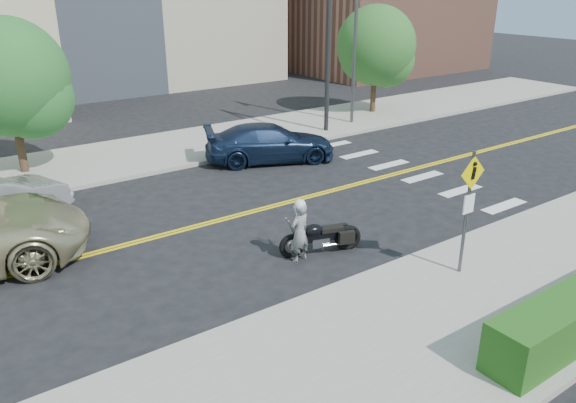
% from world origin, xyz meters
% --- Properties ---
extents(ground_plane, '(120.00, 120.00, 0.00)m').
position_xyz_m(ground_plane, '(0.00, 0.00, 0.00)').
color(ground_plane, black).
rests_on(ground_plane, ground).
extents(sidewalk_near, '(60.00, 5.00, 0.15)m').
position_xyz_m(sidewalk_near, '(0.00, -7.50, 0.07)').
color(sidewalk_near, '#9E9B91').
rests_on(sidewalk_near, ground_plane).
extents(sidewalk_far, '(60.00, 5.00, 0.15)m').
position_xyz_m(sidewalk_far, '(0.00, 7.50, 0.07)').
color(sidewalk_far, '#9E9B91').
rests_on(sidewalk_far, ground_plane).
extents(lamp_post, '(0.16, 0.16, 8.00)m').
position_xyz_m(lamp_post, '(12.00, 6.50, 4.15)').
color(lamp_post, '#4C4C51').
rests_on(lamp_post, sidewalk_far).
extents(traffic_light, '(0.28, 4.50, 7.00)m').
position_xyz_m(traffic_light, '(10.00, 5.08, 4.67)').
color(traffic_light, black).
rests_on(traffic_light, sidewalk_far).
extents(pedestrian_sign, '(0.78, 0.08, 3.00)m').
position_xyz_m(pedestrian_sign, '(4.20, -6.31, 1.96)').
color(pedestrian_sign, '#4C4C51').
rests_on(pedestrian_sign, sidewalk_near).
extents(motorcyclist, '(0.63, 0.47, 1.68)m').
position_xyz_m(motorcyclist, '(1.56, -3.42, 0.84)').
color(motorcyclist, silver).
rests_on(motorcyclist, ground).
extents(motorcycle, '(2.27, 1.28, 1.32)m').
position_xyz_m(motorcycle, '(2.28, -3.37, 0.66)').
color(motorcycle, black).
rests_on(motorcycle, ground).
extents(parked_car_blue, '(5.42, 3.81, 1.46)m').
position_xyz_m(parked_car_blue, '(5.57, 3.99, 0.73)').
color(parked_car_blue, '#162543').
rests_on(parked_car_blue, ground).
extents(tree_far_a, '(4.08, 4.08, 5.58)m').
position_xyz_m(tree_far_a, '(-2.67, 7.72, 3.53)').
color(tree_far_a, '#382619').
rests_on(tree_far_a, ground).
extents(tree_far_b, '(3.99, 3.99, 5.52)m').
position_xyz_m(tree_far_b, '(14.43, 7.63, 3.51)').
color(tree_far_b, '#382619').
rests_on(tree_far_b, ground).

